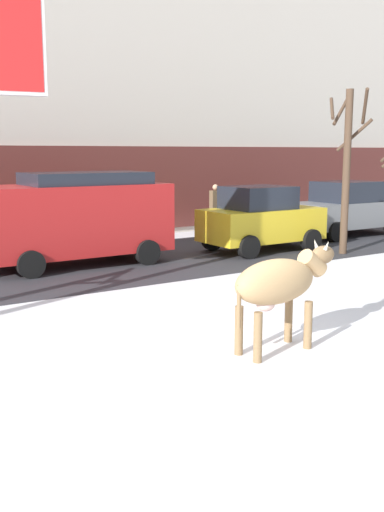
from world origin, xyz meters
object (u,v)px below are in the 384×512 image
at_px(cow_tan, 279,283).
at_px(pedestrian_far_left, 73,218).
at_px(car_yellow_hatchback, 261,219).
at_px(car_red_van, 77,216).
at_px(car_grey_sedan, 346,209).
at_px(pedestrian_near_billboard, 215,209).
at_px(bare_tree_right_lot, 347,164).

relative_size(cow_tan, pedestrian_far_left, 1.10).
distance_m(cow_tan, car_yellow_hatchback, 8.77).
distance_m(cow_tan, pedestrian_far_left, 10.43).
relative_size(cow_tan, car_yellow_hatchback, 0.55).
xyz_separation_m(car_yellow_hatchback, pedestrian_far_left, (-4.31, 3.47, -0.05)).
bearing_deg(car_red_van, pedestrian_far_left, 70.42).
distance_m(car_yellow_hatchback, car_grey_sedan, 4.55).
bearing_deg(car_yellow_hatchback, pedestrian_near_billboard, 75.94).
distance_m(pedestrian_far_left, bare_tree_right_lot, 8.01).
relative_size(car_red_van, car_yellow_hatchback, 1.31).
distance_m(car_yellow_hatchback, pedestrian_far_left, 5.53).
bearing_deg(car_grey_sedan, car_red_van, -179.66).
distance_m(cow_tan, car_red_van, 7.74).
bearing_deg(pedestrian_far_left, bare_tree_right_lot, -40.58).
relative_size(cow_tan, pedestrian_near_billboard, 1.10).
height_order(cow_tan, car_red_van, car_red_van).
xyz_separation_m(cow_tan, bare_tree_right_lot, (7.06, 5.27, 1.50)).
xyz_separation_m(car_red_van, bare_tree_right_lot, (6.90, -2.46, 1.25)).
relative_size(car_yellow_hatchback, bare_tree_right_lot, 0.78).
height_order(car_grey_sedan, bare_tree_right_lot, bare_tree_right_lot).
height_order(cow_tan, car_grey_sedan, car_grey_sedan).
bearing_deg(car_grey_sedan, pedestrian_near_billboard, 144.26).
bearing_deg(pedestrian_far_left, car_yellow_hatchback, -38.90).
bearing_deg(pedestrian_far_left, cow_tan, -96.07).
xyz_separation_m(cow_tan, pedestrian_near_billboard, (6.28, 10.37, -0.11)).
height_order(pedestrian_near_billboard, bare_tree_right_lot, bare_tree_right_lot).
distance_m(car_yellow_hatchback, pedestrian_near_billboard, 3.58).
xyz_separation_m(car_red_van, pedestrian_far_left, (0.94, 2.64, -0.36)).
relative_size(pedestrian_near_billboard, bare_tree_right_lot, 0.39).
bearing_deg(car_red_van, car_yellow_hatchback, -9.01).
distance_m(cow_tan, pedestrian_near_billboard, 12.13).
bearing_deg(pedestrian_near_billboard, car_yellow_hatchback, -104.06).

